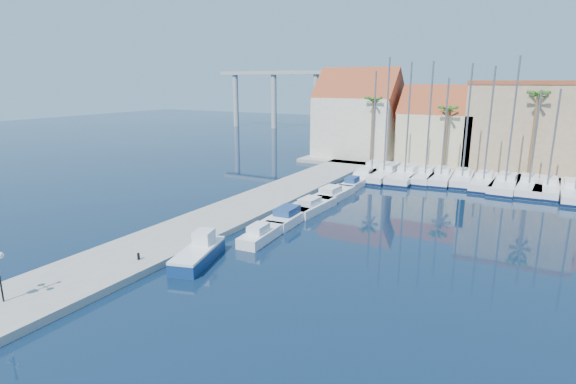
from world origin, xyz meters
The scene contains 30 objects.
ground centered at (0.00, 0.00, 0.00)m, with size 260.00×260.00×0.00m, color black.
quay_west centered at (-9.00, 13.50, 0.25)m, with size 6.00×77.00×0.50m, color gray.
shore_north centered at (10.00, 48.00, 0.25)m, with size 54.00×16.00×0.50m, color gray.
bollard centered at (-7.54, 0.07, 0.72)m, with size 0.18×0.18×0.45m, color black.
fishing_boat centered at (-4.66, 2.70, 0.63)m, with size 3.24×5.71×1.90m.
motorboat_west_0 centered at (-3.20, 8.23, 0.51)m, with size 2.00×5.17×1.40m.
motorboat_west_1 centered at (-3.67, 13.67, 0.51)m, with size 2.47×6.91×1.40m.
motorboat_west_2 centered at (-3.29, 17.36, 0.51)m, with size 2.30×6.39×1.40m.
motorboat_west_3 centered at (-3.45, 22.53, 0.51)m, with size 2.40×6.88×1.40m.
motorboat_west_4 centered at (-3.33, 28.10, 0.51)m, with size 1.78×5.30×1.40m.
motorboat_west_5 centered at (-3.83, 33.68, 0.51)m, with size 2.88×7.29×1.40m.
motorboat_west_6 centered at (-3.42, 38.24, 0.51)m, with size 1.99×5.48×1.40m.
sailboat_0 centered at (-3.94, 36.80, 0.61)m, with size 2.82×9.25×13.13m.
sailboat_1 centered at (-1.90, 35.75, 0.59)m, with size 3.52×11.45×14.71m.
sailboat_2 centered at (0.68, 35.76, 0.60)m, with size 3.12×10.68×14.10m.
sailboat_3 centered at (3.05, 36.24, 0.65)m, with size 2.36×8.49×14.16m.
sailboat_4 centered at (4.78, 36.72, 0.60)m, with size 2.94×9.09×12.29m.
sailboat_5 centered at (7.17, 36.93, 0.64)m, with size 2.78×8.51×13.88m.
sailboat_6 centered at (9.63, 36.32, 0.62)m, with size 2.47×9.13×13.52m.
sailboat_7 centered at (11.96, 36.22, 0.61)m, with size 3.28×10.25×14.56m.
sailboat_8 centered at (14.27, 36.45, 0.57)m, with size 2.65×9.86×11.04m.
sailboat_9 centered at (16.05, 36.28, 0.58)m, with size 2.92×9.45×11.14m.
sailboat_10 centered at (18.57, 35.82, 0.58)m, with size 2.90×10.81×13.09m.
building_0 centered at (-10.00, 47.00, 6.52)m, with size 12.30×9.00×13.50m.
building_1 centered at (2.00, 47.00, 5.30)m, with size 10.30×8.00×11.00m.
building_2 centered at (13.00, 48.00, 6.26)m, with size 14.20×10.20×11.50m.
palm_0 centered at (-6.00, 42.00, 9.08)m, with size 2.60×2.60×10.15m.
palm_1 centered at (4.00, 42.00, 8.14)m, with size 2.60×2.60×9.15m.
palm_2 centered at (14.00, 42.00, 10.02)m, with size 2.60×2.60×11.15m.
viaduct centered at (-39.07, 82.00, 10.25)m, with size 48.00×2.20×14.45m.
Camera 1 is at (14.44, -19.25, 11.89)m, focal length 28.00 mm.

